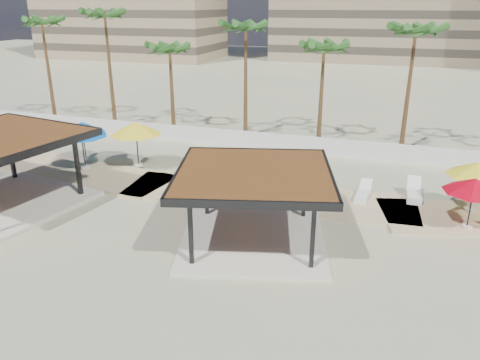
# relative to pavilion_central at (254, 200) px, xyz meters

# --- Properties ---
(ground) EXTENTS (200.00, 200.00, 0.00)m
(ground) POSITION_rel_pavilion_central_xyz_m (-2.75, -2.03, -2.02)
(ground) COLOR tan
(ground) RESTS_ON ground
(promenade) EXTENTS (44.45, 7.97, 0.24)m
(promenade) POSITION_rel_pavilion_central_xyz_m (-0.75, 5.63, -1.96)
(promenade) COLOR #C6B284
(promenade) RESTS_ON ground
(boundary_wall) EXTENTS (56.00, 0.30, 1.20)m
(boundary_wall) POSITION_rel_pavilion_central_xyz_m (-2.75, 13.97, -1.42)
(boundary_wall) COLOR silver
(boundary_wall) RESTS_ON ground
(pavilion_central) EXTENTS (8.14, 8.14, 3.38)m
(pavilion_central) POSITION_rel_pavilion_central_xyz_m (0.00, 0.00, 0.00)
(pavilion_central) COLOR beige
(pavilion_central) RESTS_ON ground
(umbrella_a) EXTENTS (3.90, 3.90, 2.89)m
(umbrella_a) POSITION_rel_pavilion_central_xyz_m (-12.98, 5.67, 0.64)
(umbrella_a) COLOR beige
(umbrella_a) RESTS_ON promenade
(umbrella_b) EXTENTS (3.87, 3.87, 2.93)m
(umbrella_b) POSITION_rel_pavilion_central_xyz_m (-9.93, 7.12, 0.68)
(umbrella_b) COLOR beige
(umbrella_b) RESTS_ON promenade
(umbrella_c) EXTENTS (3.29, 3.29, 2.47)m
(umbrella_c) POSITION_rel_pavilion_central_xyz_m (9.30, 4.12, 0.29)
(umbrella_c) COLOR beige
(umbrella_c) RESTS_ON promenade
(umbrella_e) EXTENTS (3.23, 3.23, 2.61)m
(umbrella_e) POSITION_rel_pavilion_central_xyz_m (9.66, 6.26, 0.40)
(umbrella_e) COLOR beige
(umbrella_e) RESTS_ON promenade
(umbrella_f) EXTENTS (3.09, 3.09, 2.61)m
(umbrella_f) POSITION_rel_pavilion_central_xyz_m (-13.98, 7.17, 0.41)
(umbrella_f) COLOR beige
(umbrella_f) RESTS_ON promenade
(lounger_a) EXTENTS (1.23, 2.07, 0.75)m
(lounger_a) POSITION_rel_pavilion_central_xyz_m (-5.38, 3.81, -1.66)
(lounger_a) COLOR white
(lounger_a) RESTS_ON promenade
(lounger_b) EXTENTS (0.83, 2.06, 0.76)m
(lounger_b) POSITION_rel_pavilion_central_xyz_m (4.35, 6.35, -1.65)
(lounger_b) COLOR white
(lounger_b) RESTS_ON promenade
(lounger_d) EXTENTS (0.80, 2.32, 0.87)m
(lounger_d) POSITION_rel_pavilion_central_xyz_m (6.96, 7.22, -1.63)
(lounger_d) COLOR white
(lounger_d) RESTS_ON promenade
(palm_a) EXTENTS (3.00, 3.00, 9.48)m
(palm_a) POSITION_rel_pavilion_central_xyz_m (-23.75, 16.27, 6.29)
(palm_a) COLOR brown
(palm_a) RESTS_ON ground
(palm_b) EXTENTS (3.00, 3.00, 10.10)m
(palm_b) POSITION_rel_pavilion_central_xyz_m (-17.75, 16.67, 6.87)
(palm_b) COLOR brown
(palm_b) RESTS_ON ground
(palm_c) EXTENTS (3.00, 3.00, 7.63)m
(palm_c) POSITION_rel_pavilion_central_xyz_m (-11.75, 16.07, 4.54)
(palm_c) COLOR brown
(palm_c) RESTS_ON ground
(palm_d) EXTENTS (3.00, 3.00, 9.30)m
(palm_d) POSITION_rel_pavilion_central_xyz_m (-5.75, 16.87, 6.11)
(palm_d) COLOR brown
(palm_d) RESTS_ON ground
(palm_e) EXTENTS (3.00, 3.00, 8.03)m
(palm_e) POSITION_rel_pavilion_central_xyz_m (0.25, 16.37, 4.92)
(palm_e) COLOR brown
(palm_e) RESTS_ON ground
(palm_f) EXTENTS (3.00, 3.00, 9.26)m
(palm_f) POSITION_rel_pavilion_central_xyz_m (6.25, 16.57, 6.08)
(palm_f) COLOR brown
(palm_f) RESTS_ON ground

